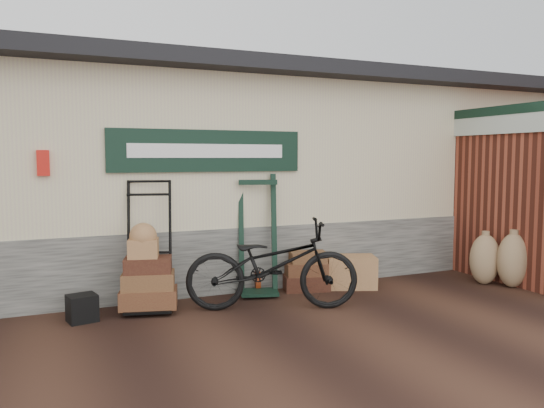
% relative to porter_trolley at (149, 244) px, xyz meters
% --- Properties ---
extents(ground, '(80.00, 80.00, 0.00)m').
position_rel_porter_trolley_xyz_m(ground, '(1.14, -0.71, -0.81)').
color(ground, black).
rests_on(ground, ground).
extents(station_building, '(14.40, 4.10, 3.20)m').
position_rel_porter_trolley_xyz_m(station_building, '(1.14, 2.03, 0.81)').
color(station_building, '#4C4C47').
rests_on(station_building, ground).
extents(brick_outbuilding, '(1.71, 4.51, 2.62)m').
position_rel_porter_trolley_xyz_m(brick_outbuilding, '(5.84, 0.49, 0.49)').
color(brick_outbuilding, maroon).
rests_on(brick_outbuilding, ground).
extents(porter_trolley, '(0.94, 0.80, 1.62)m').
position_rel_porter_trolley_xyz_m(porter_trolley, '(0.00, 0.00, 0.00)').
color(porter_trolley, black).
rests_on(porter_trolley, ground).
extents(green_barrow, '(0.71, 0.65, 1.63)m').
position_rel_porter_trolley_xyz_m(green_barrow, '(1.50, 0.14, 0.01)').
color(green_barrow, black).
rests_on(green_barrow, ground).
extents(suitcase_stack, '(0.70, 0.54, 0.55)m').
position_rel_porter_trolley_xyz_m(suitcase_stack, '(2.20, 0.06, -0.53)').
color(suitcase_stack, '#3A1812').
rests_on(suitcase_stack, ground).
extents(wicker_hamper, '(0.81, 0.68, 0.45)m').
position_rel_porter_trolley_xyz_m(wicker_hamper, '(2.85, -0.06, -0.58)').
color(wicker_hamper, brown).
rests_on(wicker_hamper, ground).
extents(black_trunk, '(0.36, 0.33, 0.31)m').
position_rel_porter_trolley_xyz_m(black_trunk, '(-0.81, -0.22, -0.65)').
color(black_trunk, black).
rests_on(black_trunk, ground).
extents(bicycle, '(1.40, 2.24, 1.23)m').
position_rel_porter_trolley_xyz_m(bicycle, '(1.38, -0.63, -0.19)').
color(bicycle, black).
rests_on(bicycle, ground).
extents(burlap_sack_left, '(0.47, 0.40, 0.74)m').
position_rel_porter_trolley_xyz_m(burlap_sack_left, '(4.77, -0.68, -0.44)').
color(burlap_sack_left, olive).
rests_on(burlap_sack_left, ground).
extents(burlap_sack_right, '(0.53, 0.46, 0.78)m').
position_rel_porter_trolley_xyz_m(burlap_sack_right, '(4.99, -0.99, -0.42)').
color(burlap_sack_right, olive).
rests_on(burlap_sack_right, ground).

